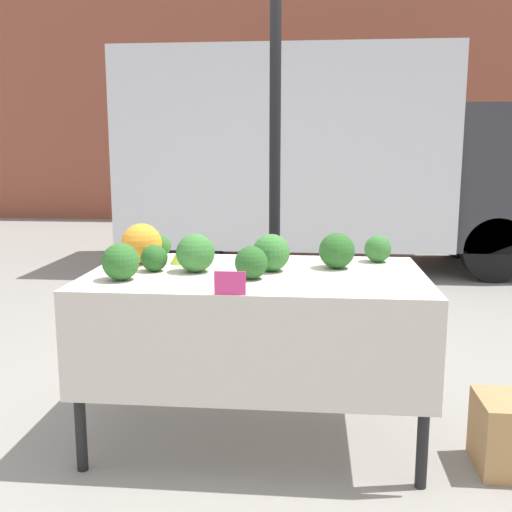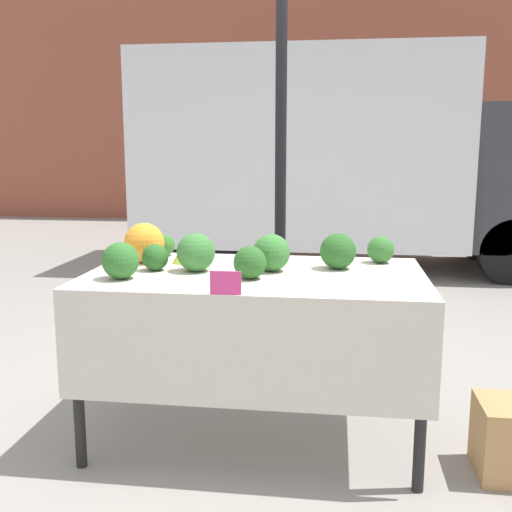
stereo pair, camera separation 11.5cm
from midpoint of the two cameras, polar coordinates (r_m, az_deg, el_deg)
The scene contains 16 objects.
ground_plane at distance 3.20m, azimuth 1.07°, elevation -16.58°, with size 40.00×40.00×0.00m, color gray.
building_facade at distance 12.29m, azimuth 6.39°, elevation 17.71°, with size 16.00×0.60×6.10m.
tent_pole at distance 3.74m, azimuth 3.24°, elevation 8.16°, with size 0.07×0.07×2.62m.
parked_truck at distance 7.37m, azimuth 7.84°, elevation 9.44°, with size 4.87×1.84×2.53m.
market_table at distance 2.88m, azimuth 0.97°, elevation -3.86°, with size 1.63×0.96×0.85m.
orange_cauliflower at distance 3.19m, azimuth -9.58°, elevation 1.25°, with size 0.21×0.21×0.21m.
romanesco_head at distance 3.16m, azimuth -5.89°, elevation 0.20°, with size 0.12×0.12×0.10m.
broccoli_head_0 at distance 3.22m, azimuth 12.81°, elevation 0.60°, with size 0.14×0.14×0.14m.
broccoli_head_1 at distance 2.93m, azimuth -4.63°, elevation 0.34°, with size 0.19×0.19×0.19m.
broccoli_head_2 at distance 3.38m, azimuth -7.78°, elevation 1.03°, with size 0.12×0.12×0.12m.
broccoli_head_3 at distance 2.98m, azimuth -8.50°, elevation -0.12°, with size 0.13×0.13×0.13m.
broccoli_head_4 at distance 2.93m, azimuth 2.60°, elevation 0.31°, with size 0.18×0.18×0.18m.
broccoli_head_5 at distance 3.02m, azimuth 8.89°, elevation 0.45°, with size 0.18×0.18×0.18m.
broccoli_head_6 at distance 2.76m, azimuth 0.61°, elevation -0.64°, with size 0.15×0.15×0.15m.
broccoli_head_7 at distance 2.81m, azimuth -11.65°, elevation -0.45°, with size 0.17×0.17×0.17m.
price_sign at distance 2.47m, azimuth -1.58°, elevation -2.58°, with size 0.13×0.01×0.10m.
Camera 2 is at (0.38, -2.83, 1.45)m, focal length 42.00 mm.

